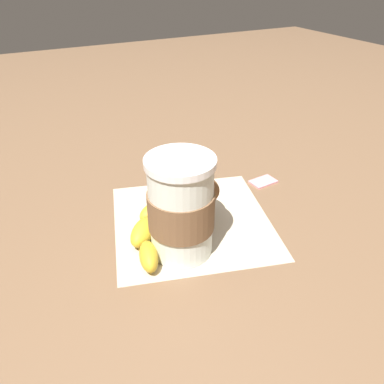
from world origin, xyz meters
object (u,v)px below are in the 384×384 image
Objects in this scene: muffin at (197,199)px; coffee_cup at (181,208)px; banana at (157,222)px; sugar_packet at (263,181)px.

coffee_cup is at bearing 134.30° from muffin.
sugar_packet is at bearing -79.48° from banana.
coffee_cup is 0.92× the size of banana.
muffin is 1.58× the size of sugar_packet.
sugar_packet is at bearing -65.50° from coffee_cup.
muffin is 0.07m from banana.
banana is (0.01, 0.07, -0.03)m from muffin.
coffee_cup is 0.26m from sugar_packet.
sugar_packet is (0.04, -0.24, -0.01)m from banana.
muffin is (0.05, -0.05, -0.03)m from coffee_cup.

